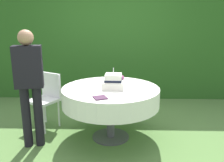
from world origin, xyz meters
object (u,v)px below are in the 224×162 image
object	(u,v)px
cake_table	(111,96)
serving_plate_far	(84,87)
standing_person	(29,81)
serving_plate_left	(94,83)
napkin_stack	(100,98)
serving_plate_right	(111,80)
wedding_cake	(114,82)
serving_plate_near	(79,82)
garden_chair	(47,95)

from	to	relation	value
cake_table	serving_plate_far	xyz separation A→B (m)	(-0.39, 0.00, 0.14)
standing_person	serving_plate_left	bearing A→B (deg)	31.99
serving_plate_left	standing_person	xyz separation A→B (m)	(-0.80, -0.50, 0.15)
serving_plate_far	napkin_stack	distance (m)	0.57
serving_plate_right	napkin_stack	bearing A→B (deg)	-96.28
wedding_cake	serving_plate_right	world-z (taller)	wedding_cake
wedding_cake	cake_table	bearing A→B (deg)	150.93
wedding_cake	serving_plate_near	size ratio (longest dim) A/B	3.13
napkin_stack	cake_table	bearing A→B (deg)	77.15
serving_plate_right	garden_chair	distance (m)	1.06
standing_person	serving_plate_right	bearing A→B (deg)	33.03
serving_plate_right	napkin_stack	distance (m)	0.92
wedding_cake	garden_chair	xyz separation A→B (m)	(-1.09, 0.39, -0.33)
napkin_stack	garden_chair	bearing A→B (deg)	137.41
garden_chair	serving_plate_far	bearing A→B (deg)	-29.13
garden_chair	standing_person	distance (m)	0.74
serving_plate_far	serving_plate_right	world-z (taller)	same
serving_plate_right	serving_plate_far	bearing A→B (deg)	-132.24
serving_plate_left	serving_plate_right	world-z (taller)	same
napkin_stack	serving_plate_far	bearing A→B (deg)	119.47
cake_table	standing_person	world-z (taller)	standing_person
garden_chair	serving_plate_right	bearing A→B (deg)	2.88
napkin_stack	wedding_cake	bearing A→B (deg)	71.66
serving_plate_left	napkin_stack	distance (m)	0.74
garden_chair	standing_person	size ratio (longest dim) A/B	0.56
wedding_cake	serving_plate_left	xyz separation A→B (m)	(-0.31, 0.26, -0.09)
wedding_cake	standing_person	distance (m)	1.14
cake_table	serving_plate_left	bearing A→B (deg)	138.15
wedding_cake	garden_chair	bearing A→B (deg)	160.23
serving_plate_left	cake_table	bearing A→B (deg)	-41.85
serving_plate_right	serving_plate_left	bearing A→B (deg)	-143.79
garden_chair	wedding_cake	bearing A→B (deg)	-19.77
cake_table	standing_person	xyz separation A→B (m)	(-1.07, -0.27, 0.28)
serving_plate_near	napkin_stack	bearing A→B (deg)	-62.91
serving_plate_left	standing_person	distance (m)	0.96
serving_plate_left	garden_chair	xyz separation A→B (m)	(-0.78, 0.13, -0.24)
serving_plate_left	serving_plate_far	bearing A→B (deg)	-118.68
serving_plate_right	serving_plate_near	bearing A→B (deg)	-163.63
serving_plate_far	cake_table	bearing A→B (deg)	-0.33
wedding_cake	napkin_stack	distance (m)	0.50
cake_table	serving_plate_right	size ratio (longest dim) A/B	10.82
serving_plate_right	napkin_stack	world-z (taller)	napkin_stack
wedding_cake	napkin_stack	bearing A→B (deg)	-108.34
serving_plate_left	garden_chair	size ratio (longest dim) A/B	0.16
wedding_cake	standing_person	bearing A→B (deg)	-167.69
serving_plate_left	standing_person	size ratio (longest dim) A/B	0.09
serving_plate_left	serving_plate_right	xyz separation A→B (m)	(0.25, 0.18, 0.00)
serving_plate_left	garden_chair	distance (m)	0.83
garden_chair	standing_person	world-z (taller)	standing_person
serving_plate_far	serving_plate_right	bearing A→B (deg)	47.76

